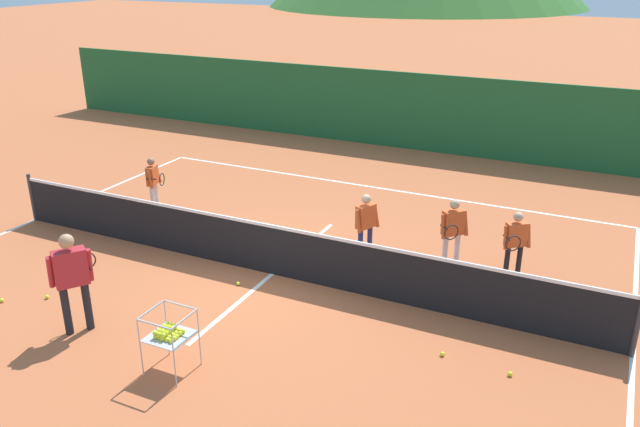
# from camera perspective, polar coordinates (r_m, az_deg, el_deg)

# --- Properties ---
(ground_plane) EXTENTS (120.00, 120.00, 0.00)m
(ground_plane) POSITION_cam_1_polar(r_m,az_deg,el_deg) (11.68, -4.26, -5.39)
(ground_plane) COLOR #BC6038
(line_baseline_far) EXTENTS (11.92, 0.08, 0.01)m
(line_baseline_far) POSITION_cam_1_polar(r_m,az_deg,el_deg) (16.02, 4.95, 2.33)
(line_baseline_far) COLOR white
(line_baseline_far) RESTS_ON ground
(line_sideline_west) EXTENTS (0.08, 10.36, 0.01)m
(line_sideline_west) POSITION_cam_1_polar(r_m,az_deg,el_deg) (15.32, -24.03, -0.50)
(line_sideline_west) COLOR white
(line_sideline_west) RESTS_ON ground
(line_sideline_east) EXTENTS (0.08, 10.36, 0.01)m
(line_sideline_east) POSITION_cam_1_polar(r_m,az_deg,el_deg) (10.46, 26.09, -11.34)
(line_sideline_east) COLOR white
(line_sideline_east) RESTS_ON ground
(line_service_center) EXTENTS (0.08, 5.10, 0.01)m
(line_service_center) POSITION_cam_1_polar(r_m,az_deg,el_deg) (11.68, -4.26, -5.38)
(line_service_center) COLOR white
(line_service_center) RESTS_ON ground
(tennis_net) EXTENTS (11.95, 0.08, 1.05)m
(tennis_net) POSITION_cam_1_polar(r_m,az_deg,el_deg) (11.46, -4.33, -3.17)
(tennis_net) COLOR #333338
(tennis_net) RESTS_ON ground
(instructor) EXTENTS (0.55, 0.81, 1.62)m
(instructor) POSITION_cam_1_polar(r_m,az_deg,el_deg) (10.22, -21.23, -5.05)
(instructor) COLOR black
(instructor) RESTS_ON ground
(student_0) EXTENTS (0.54, 0.51, 1.22)m
(student_0) POSITION_cam_1_polar(r_m,az_deg,el_deg) (14.79, -14.64, 3.00)
(student_0) COLOR silver
(student_0) RESTS_ON ground
(student_1) EXTENTS (0.39, 0.52, 1.30)m
(student_1) POSITION_cam_1_polar(r_m,az_deg,el_deg) (11.94, 4.10, -0.64)
(student_1) COLOR navy
(student_1) RESTS_ON ground
(student_2) EXTENTS (0.49, 0.70, 1.34)m
(student_2) POSITION_cam_1_polar(r_m,az_deg,el_deg) (11.80, 11.75, -1.22)
(student_2) COLOR silver
(student_2) RESTS_ON ground
(student_3) EXTENTS (0.49, 0.65, 1.25)m
(student_3) POSITION_cam_1_polar(r_m,az_deg,el_deg) (11.72, 17.03, -2.19)
(student_3) COLOR black
(student_3) RESTS_ON ground
(ball_cart) EXTENTS (0.58, 0.58, 0.90)m
(ball_cart) POSITION_cam_1_polar(r_m,az_deg,el_deg) (9.08, -13.36, -10.31)
(ball_cart) COLOR #B7B7BC
(ball_cart) RESTS_ON ground
(tennis_ball_1) EXTENTS (0.07, 0.07, 0.07)m
(tennis_ball_1) POSITION_cam_1_polar(r_m,az_deg,el_deg) (11.97, -26.48, -6.94)
(tennis_ball_1) COLOR yellow
(tennis_ball_1) RESTS_ON ground
(tennis_ball_2) EXTENTS (0.07, 0.07, 0.07)m
(tennis_ball_2) POSITION_cam_1_polar(r_m,az_deg,el_deg) (9.59, 10.85, -12.19)
(tennis_ball_2) COLOR yellow
(tennis_ball_2) RESTS_ON ground
(tennis_ball_4) EXTENTS (0.07, 0.07, 0.07)m
(tennis_ball_4) POSITION_cam_1_polar(r_m,az_deg,el_deg) (11.35, -7.30, -6.21)
(tennis_ball_4) COLOR yellow
(tennis_ball_4) RESTS_ON ground
(tennis_ball_5) EXTENTS (0.07, 0.07, 0.07)m
(tennis_ball_5) POSITION_cam_1_polar(r_m,az_deg,el_deg) (9.40, 16.58, -13.54)
(tennis_ball_5) COLOR yellow
(tennis_ball_5) RESTS_ON ground
(tennis_ball_7) EXTENTS (0.07, 0.07, 0.07)m
(tennis_ball_7) POSITION_cam_1_polar(r_m,az_deg,el_deg) (11.77, -23.15, -6.85)
(tennis_ball_7) COLOR yellow
(tennis_ball_7) RESTS_ON ground
(windscreen_fence) EXTENTS (26.22, 0.08, 2.26)m
(windscreen_fence) POSITION_cam_1_polar(r_m,az_deg,el_deg) (19.09, 9.10, 8.86)
(windscreen_fence) COLOR #1E5B2D
(windscreen_fence) RESTS_ON ground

